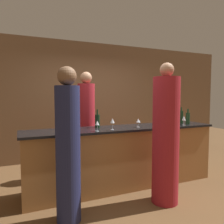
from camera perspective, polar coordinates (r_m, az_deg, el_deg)
ground_plane at (r=3.88m, az=3.08°, el=-18.66°), size 14.00×14.00×0.00m
back_wall at (r=5.40m, az=-6.09°, el=3.04°), size 8.00×0.06×2.80m
bar_counter at (r=3.72m, az=3.11°, el=-11.55°), size 3.24×0.64×0.99m
bartender at (r=4.13m, az=-6.69°, el=-3.98°), size 0.32×0.32×1.95m
guest_0 at (r=3.16m, az=13.84°, el=-6.76°), size 0.37×0.37×1.96m
guest_1 at (r=2.67m, az=-11.42°, el=-9.42°), size 0.29×0.29×1.85m
wine_bottle_0 at (r=4.30m, az=17.60°, el=-1.19°), size 0.08×0.08×0.31m
wine_bottle_1 at (r=3.55m, az=-3.85°, el=-2.29°), size 0.08×0.08×0.30m
wine_bottle_2 at (r=4.22m, az=19.19°, el=-1.53°), size 0.07×0.07×0.28m
wine_glass_0 at (r=3.18m, az=-3.88°, el=-2.98°), size 0.06×0.06×0.16m
wine_glass_1 at (r=4.04m, az=18.27°, el=-1.63°), size 0.07×0.07×0.16m
wine_glass_2 at (r=3.88m, az=13.93°, el=-1.93°), size 0.06×0.06×0.15m
wine_glass_3 at (r=3.31m, az=0.11°, el=-2.39°), size 0.07×0.07×0.18m
wine_glass_4 at (r=3.62m, az=6.87°, el=-2.30°), size 0.07×0.07×0.14m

